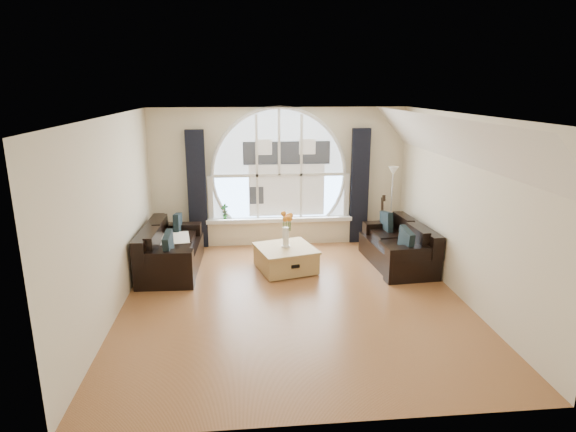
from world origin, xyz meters
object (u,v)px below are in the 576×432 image
object	(u,v)px
coffee_chest	(286,258)
vase_flowers	(286,225)
guitar	(381,220)
floor_lamp	(391,207)
sofa_left	(171,248)
potted_plant	(224,211)
sofa_right	(398,243)

from	to	relation	value
coffee_chest	vase_flowers	distance (m)	0.58
vase_flowers	guitar	xyz separation A→B (m)	(1.99, 1.12, -0.28)
floor_lamp	sofa_left	bearing A→B (deg)	-167.61
sofa_left	potted_plant	distance (m)	1.57
sofa_left	floor_lamp	xyz separation A→B (m)	(4.12, 0.91, 0.40)
sofa_left	vase_flowers	xyz separation A→B (m)	(1.96, -0.17, 0.41)
floor_lamp	guitar	xyz separation A→B (m)	(-0.18, 0.04, -0.27)
floor_lamp	potted_plant	distance (m)	3.27
sofa_right	potted_plant	size ratio (longest dim) A/B	5.67
sofa_left	vase_flowers	bearing A→B (deg)	-3.02
guitar	potted_plant	xyz separation A→B (m)	(-3.07, 0.32, 0.17)
potted_plant	sofa_left	bearing A→B (deg)	-124.58
sofa_right	potted_plant	distance (m)	3.38
vase_flowers	guitar	world-z (taller)	vase_flowers
floor_lamp	potted_plant	bearing A→B (deg)	173.60
coffee_chest	sofa_left	bearing A→B (deg)	159.27
sofa_left	sofa_right	bearing A→B (deg)	0.09
sofa_right	guitar	xyz separation A→B (m)	(0.00, 1.07, 0.13)
sofa_right	coffee_chest	bearing A→B (deg)	177.38
coffee_chest	guitar	xyz separation A→B (m)	(2.00, 1.13, 0.30)
sofa_left	vase_flowers	distance (m)	2.00
floor_lamp	guitar	bearing A→B (deg)	166.30
sofa_left	potted_plant	world-z (taller)	potted_plant
sofa_right	guitar	size ratio (longest dim) A/B	1.61
vase_flowers	potted_plant	bearing A→B (deg)	126.94
sofa_left	sofa_right	xyz separation A→B (m)	(3.95, -0.12, 0.00)
sofa_right	guitar	bearing A→B (deg)	85.42
vase_flowers	floor_lamp	distance (m)	2.42
potted_plant	sofa_right	bearing A→B (deg)	-24.38
sofa_left	sofa_right	size ratio (longest dim) A/B	1.05
vase_flowers	coffee_chest	bearing A→B (deg)	-101.20
coffee_chest	floor_lamp	world-z (taller)	floor_lamp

